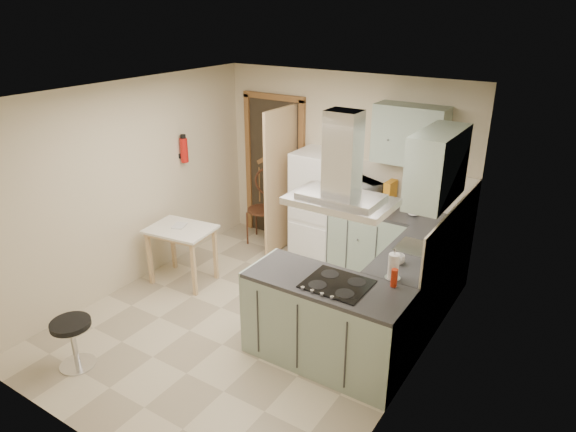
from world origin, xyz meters
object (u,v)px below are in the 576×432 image
Objects in this scene: drop_leaf_table at (183,255)px; fridge at (318,205)px; bentwood_chair at (263,210)px; microwave at (357,192)px; peninsula at (326,322)px; extractor_hood at (341,201)px; stool at (74,343)px.

fridge is at bearing 48.34° from drop_leaf_table.
microwave reaches higher than bentwood_chair.
bentwood_chair is at bearing 137.65° from peninsula.
peninsula is 1.56× the size of bentwood_chair.
bentwood_chair is 1.59m from microwave.
peninsula is 2.68× the size of microwave.
peninsula is 1.72× the size of extractor_hood.
peninsula is 2.44m from stool.
extractor_hood is (1.32, -1.98, 0.97)m from fridge.
drop_leaf_table is 1.54× the size of stool.
fridge reaches higher than stool.
microwave is (0.57, -0.02, 0.31)m from fridge.
extractor_hood reaches higher than peninsula.
fridge is 0.95m from bentwood_chair.
microwave is (-0.75, 1.96, -0.66)m from extractor_hood.
fridge reaches higher than bentwood_chair.
peninsula is at bearing 34.38° from stool.
microwave is (1.48, 0.02, 0.56)m from bentwood_chair.
stool is at bearing -146.90° from extractor_hood.
stool is at bearing -145.62° from peninsula.
extractor_hood reaches higher than drop_leaf_table.
extractor_hood is 3.21m from bentwood_chair.
drop_leaf_table is (-1.07, -1.55, -0.38)m from fridge.
drop_leaf_table is 2.35m from microwave.
extractor_hood reaches higher than microwave.
peninsula is 1.27m from extractor_hood.
microwave reaches higher than stool.
stool is at bearing -103.18° from fridge.
extractor_hood is 2.78m from drop_leaf_table.
bentwood_chair is 1.95× the size of stool.
drop_leaf_table is 1.36× the size of microwave.
bentwood_chair is at bearing 92.19° from stool.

